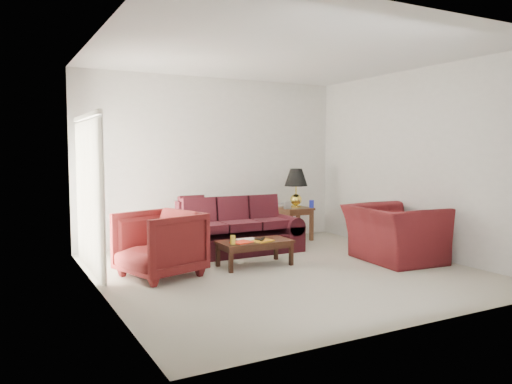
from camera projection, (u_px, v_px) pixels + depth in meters
floor at (284, 271)px, 7.03m from camera, size 5.00×5.00×0.00m
blinds at (88, 194)px, 6.94m from camera, size 0.10×2.00×2.16m
sofa at (237, 227)px, 8.18m from camera, size 2.16×1.00×0.87m
throw_pillow at (192, 209)px, 8.45m from camera, size 0.44×0.22×0.46m
end_table at (294, 224)px, 9.44m from camera, size 0.58×0.58×0.61m
table_lamp at (296, 188)px, 9.45m from camera, size 0.44×0.44×0.73m
clock at (287, 205)px, 9.19m from camera, size 0.14×0.07×0.14m
blue_canister at (312, 204)px, 9.37m from camera, size 0.09×0.09×0.14m
picture_frame at (283, 203)px, 9.44m from camera, size 0.16×0.18×0.05m
floor_lamp at (92, 205)px, 7.74m from camera, size 0.31×0.31×1.69m
armchair_left at (160, 244)px, 6.65m from camera, size 1.22×1.20×0.89m
armchair_right at (394, 234)px, 7.60m from camera, size 1.24×1.39×0.85m
coffee_table at (255, 253)px, 7.30m from camera, size 1.18×0.83×0.37m
magazine_red at (242, 242)px, 7.12m from camera, size 0.34×0.30×0.02m
magazine_white at (248, 239)px, 7.33m from camera, size 0.28×0.21×0.02m
magazine_orange at (263, 241)px, 7.24m from camera, size 0.32×0.27×0.02m
remote_a at (259, 239)px, 7.22m from camera, size 0.07×0.16×0.02m
remote_b at (263, 238)px, 7.32m from camera, size 0.13×0.15×0.02m
yellow_glass at (233, 240)px, 7.00m from camera, size 0.09×0.09×0.13m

